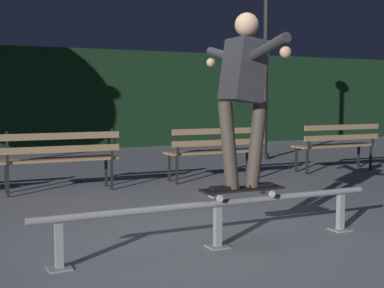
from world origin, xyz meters
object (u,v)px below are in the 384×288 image
(skateboard, at_px, (242,190))
(park_bench_right_center, at_px, (216,147))
(park_bench_left_center, at_px, (60,154))
(lamp_post_right, at_px, (266,42))
(skateboarder, at_px, (243,85))
(grind_rail, at_px, (218,212))
(park_bench_rightmost, at_px, (337,142))

(skateboard, xyz_separation_m, park_bench_right_center, (1.46, 3.27, 0.04))
(park_bench_left_center, relative_size, lamp_post_right, 0.41)
(skateboarder, height_order, lamp_post_right, lamp_post_right)
(grind_rail, xyz_separation_m, park_bench_right_center, (1.71, 3.27, 0.22))
(park_bench_left_center, distance_m, lamp_post_right, 5.54)
(grind_rail, distance_m, park_bench_rightmost, 5.28)
(skateboard, bearing_deg, park_bench_right_center, 65.99)
(grind_rail, relative_size, skateboarder, 2.10)
(park_bench_left_center, bearing_deg, park_bench_right_center, 0.00)
(park_bench_left_center, xyz_separation_m, park_bench_rightmost, (4.88, 0.00, 0.00))
(skateboard, relative_size, park_bench_rightmost, 0.49)
(park_bench_rightmost, bearing_deg, lamp_post_right, 94.08)
(skateboarder, relative_size, park_bench_rightmost, 0.97)
(park_bench_left_center, height_order, lamp_post_right, lamp_post_right)
(park_bench_left_center, relative_size, park_bench_right_center, 1.00)
(park_bench_left_center, xyz_separation_m, lamp_post_right, (4.73, 2.13, 1.94))
(grind_rail, height_order, park_bench_left_center, park_bench_left_center)
(skateboarder, distance_m, park_bench_right_center, 3.69)
(park_bench_right_center, bearing_deg, grind_rail, -117.56)
(park_bench_left_center, height_order, park_bench_rightmost, same)
(grind_rail, xyz_separation_m, park_bench_rightmost, (4.15, 3.27, 0.22))
(skateboard, xyz_separation_m, lamp_post_right, (3.74, 5.39, 1.98))
(skateboard, relative_size, lamp_post_right, 0.20)
(park_bench_left_center, xyz_separation_m, park_bench_right_center, (2.44, 0.00, 0.00))
(skateboard, distance_m, park_bench_left_center, 3.41)
(lamp_post_right, bearing_deg, park_bench_left_center, -155.80)
(park_bench_right_center, height_order, lamp_post_right, lamp_post_right)
(park_bench_rightmost, bearing_deg, park_bench_right_center, 180.00)
(park_bench_right_center, bearing_deg, park_bench_rightmost, 0.00)
(skateboard, bearing_deg, park_bench_left_center, 106.75)
(grind_rail, bearing_deg, park_bench_left_center, 102.66)
(park_bench_rightmost, bearing_deg, skateboarder, -139.98)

